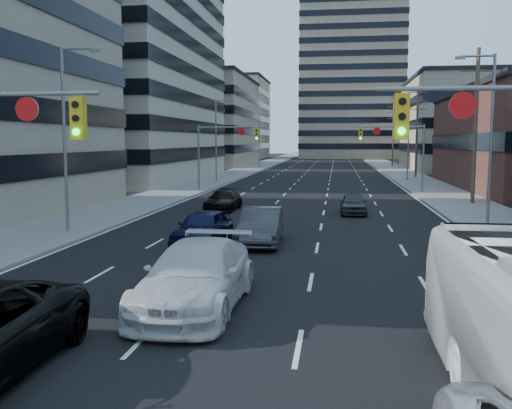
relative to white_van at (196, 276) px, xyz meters
The scene contains 24 objects.
road_surface 121.36m from the white_van, 89.45° to the left, with size 18.00×300.00×0.02m, color black.
sidewalk_left 121.79m from the white_van, 94.87° to the left, with size 5.00×300.00×0.15m, color slate.
sidewalk_right 122.01m from the white_van, 84.04° to the left, with size 5.00×300.00×0.15m, color slate.
office_left_mid 58.96m from the white_van, 116.70° to the left, with size 26.00×34.00×28.00m, color #ADA089.
office_left_far 94.43m from the white_van, 104.03° to the left, with size 20.00×30.00×16.00m, color gray.
office_right_far 83.78m from the white_van, 71.75° to the left, with size 22.00×28.00×14.00m, color gray.
apartment_tower 144.30m from the white_van, 87.10° to the left, with size 26.00×26.00×58.00m, color gray.
bg_block_left 134.37m from the white_van, 101.54° to the left, with size 24.00×24.00×20.00m, color #ADA089.
bg_block_right 125.91m from the white_van, 74.71° to the left, with size 22.00×22.00×12.00m, color gray.
signal_far_left 37.08m from the white_van, 100.16° to the left, with size 6.09×0.33×6.00m.
signal_far_right 37.56m from the white_van, 76.31° to the left, with size 6.09×0.33×6.00m.
utility_pole_block 30.83m from the white_van, 63.95° to the left, with size 2.20×0.28×11.00m.
utility_pole_midblock 59.09m from the white_van, 76.88° to the left, with size 2.20×0.28×11.00m.
utility_pole_distant 88.50m from the white_van, 81.30° to the left, with size 2.20×0.28×11.00m.
streetlight_left_near 15.17m from the white_van, 128.93° to the left, with size 2.03×0.22×9.00m.
streetlight_left_mid 47.43m from the white_van, 101.19° to the left, with size 2.03×0.22×9.00m.
streetlight_left_far 81.97m from the white_van, 96.43° to the left, with size 2.03×0.22×9.00m.
streetlight_right_near 20.42m from the white_van, 54.86° to the left, with size 2.03×0.22×9.00m.
streetlight_right_far 52.79m from the white_van, 77.37° to the left, with size 2.03×0.22×9.00m.
white_van is the anchor object (origin of this frame).
sedan_blue 9.54m from the white_van, 102.27° to the left, with size 1.85×4.60×1.57m, color black.
sedan_grey_center 9.94m from the white_van, 87.26° to the left, with size 1.70×4.88×1.61m, color #353538.
sedan_black_far 22.17m from the white_van, 99.40° to the left, with size 1.85×4.55×1.32m, color black.
sedan_grey_right 21.58m from the white_van, 77.14° to the left, with size 1.58×3.93×1.34m, color #323235.
Camera 1 is at (2.58, -6.17, 4.57)m, focal length 40.00 mm.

